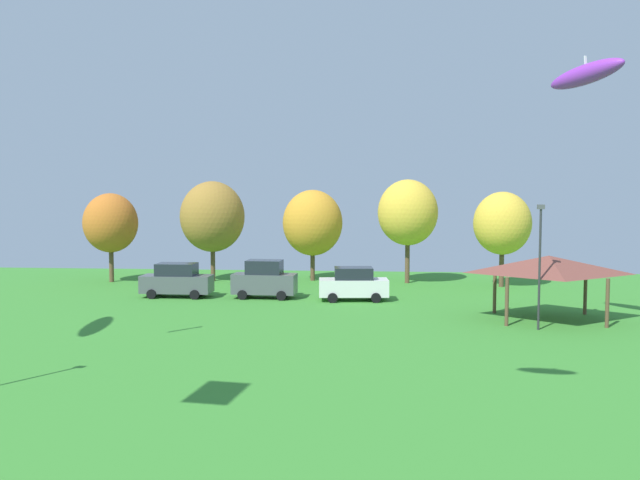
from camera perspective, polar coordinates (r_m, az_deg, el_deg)
kite_flying_0 at (r=35.58m, az=21.48°, el=12.85°), size 3.15×4.32×1.62m
parked_car_leftmost at (r=46.87m, az=-11.97°, el=-3.34°), size 4.74×2.03×2.31m
parked_car_second_from_left at (r=45.56m, az=-4.70°, el=-3.35°), size 4.31×2.08×2.56m
parked_car_third_from_left at (r=44.47m, az=2.84°, el=-3.72°), size 4.66×2.37×2.19m
park_pavilion at (r=39.57m, az=18.69°, el=-2.00°), size 6.69×4.98×3.60m
light_post_0 at (r=36.52m, az=18.02°, el=-1.59°), size 0.36×0.20×6.48m
treeline_tree_0 at (r=55.87m, az=-17.23°, el=1.37°), size 4.25×4.25×7.02m
treeline_tree_1 at (r=54.56m, az=-9.05°, el=1.95°), size 5.12×5.12×7.98m
treeline_tree_2 at (r=54.17m, az=-0.63°, el=1.45°), size 4.79×4.79×7.29m
treeline_tree_3 at (r=53.07m, az=7.40°, el=2.30°), size 4.67×4.67×8.09m
treeline_tree_4 at (r=52.39m, az=15.10°, el=1.36°), size 4.29×4.29×7.14m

